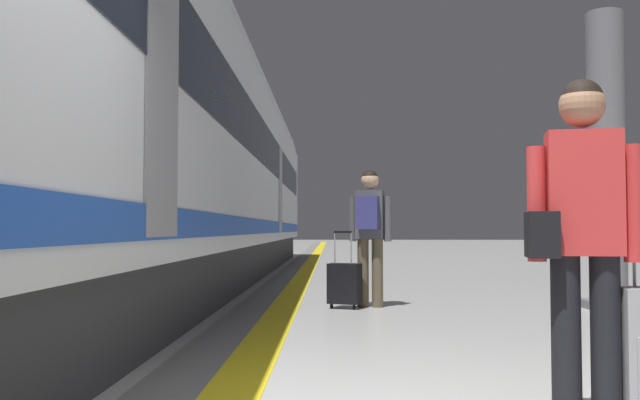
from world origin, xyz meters
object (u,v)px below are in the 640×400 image
Objects in this scene: high_speed_train at (149,123)px; platform_pillar at (606,166)px; suitcase_near at (345,283)px; passenger_near at (370,225)px; traveller_foreground at (581,226)px.

high_speed_train reaches higher than platform_pillar.
suitcase_near is 0.26× the size of platform_pillar.
passenger_near is 2.95m from platform_pillar.
platform_pillar is (2.86, -0.13, 0.72)m from passenger_near.
passenger_near reaches higher than suitcase_near.
high_speed_train reaches higher than traveller_foreground.
platform_pillar reaches higher than traveller_foreground.
passenger_near is at bearing 25.46° from suitcase_near.
passenger_near is (-0.72, 5.21, 0.03)m from traveller_foreground.
traveller_foreground is 0.47× the size of platform_pillar.
high_speed_train is 7.87m from traveller_foreground.
platform_pillar is (2.14, 5.08, 0.76)m from traveller_foreground.
suitcase_near is (-0.31, -0.15, -0.70)m from passenger_near.
high_speed_train is 9.21× the size of platform_pillar.
suitcase_near is (-1.03, 5.06, -0.67)m from traveller_foreground.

